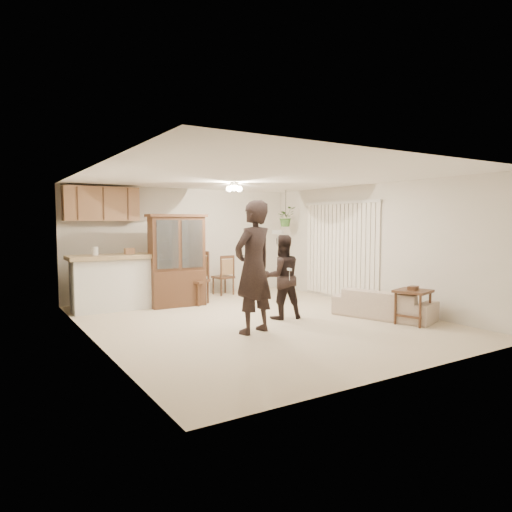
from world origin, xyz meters
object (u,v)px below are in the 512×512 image
child (282,281)px  side_table (413,306)px  china_hutch (177,261)px  adult (254,276)px  chair_hutch_right (223,283)px  sofa (384,298)px  chair_bar (128,294)px  chair_hutch_left (195,289)px

child → side_table: (1.63, -1.54, -0.37)m
child → china_hutch: 2.42m
adult → chair_hutch_right: size_ratio=1.91×
side_table → chair_hutch_right: size_ratio=0.70×
sofa → chair_bar: bearing=26.2°
china_hutch → side_table: size_ratio=2.84×
sofa → chair_hutch_right: size_ratio=1.99×
sofa → adult: 2.64m
adult → china_hutch: bearing=-103.3°
adult → child: size_ratio=1.33×
chair_hutch_right → child: bearing=76.9°
side_table → chair_hutch_left: bearing=122.8°
sofa → chair_hutch_right: (-1.23, 3.86, -0.10)m
child → chair_bar: child is taller
chair_hutch_left → child: bearing=-16.4°
side_table → chair_hutch_left: (-2.36, 3.67, 0.01)m
sofa → chair_hutch_left: 3.84m
adult → chair_bar: 3.45m
child → chair_bar: (-2.01, 2.59, -0.41)m
sofa → chair_hutch_left: chair_hutch_left is taller
china_hutch → adult: bearing=-84.1°
chair_hutch_right → chair_hutch_left: bearing=30.4°
adult → china_hutch: 2.76m
sofa → chair_hutch_left: (-2.33, 3.05, -0.05)m
sofa → child: size_ratio=1.39×
sofa → chair_bar: chair_bar is taller
sofa → china_hutch: size_ratio=0.99×
adult → chair_hutch_right: 3.86m
sofa → child: 1.87m
child → chair_bar: 3.31m
side_table → chair_hutch_right: 4.65m
adult → side_table: 2.82m
chair_bar → chair_hutch_right: size_ratio=0.99×
side_table → chair_bar: (-3.64, 4.14, -0.04)m
sofa → chair_bar: size_ratio=2.01×
adult → chair_hutch_left: size_ratio=1.62×
adult → chair_hutch_right: bearing=-127.0°
sofa → chair_bar: (-3.61, 3.52, -0.10)m
child → china_hutch: china_hutch is taller
chair_bar → chair_hutch_right: 2.40m
side_table → sofa: bearing=93.0°
china_hutch → chair_bar: 1.21m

